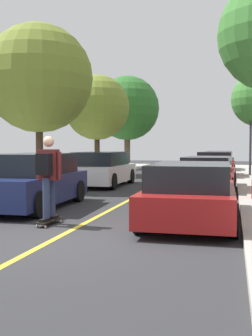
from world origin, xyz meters
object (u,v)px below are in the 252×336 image
at_px(skateboard, 49,221).
at_px(parked_car_left_nearest, 30,181).
at_px(parked_car_right_near, 208,174).
at_px(street_tree_left_far, 127,108).
at_px(street_tree_left_near, 97,108).
at_px(skateboarder, 48,173).
at_px(streetlamp, 251,109).
at_px(street_tree_left_nearest, 39,79).
at_px(parked_car_right_far, 215,165).
at_px(parked_car_right_nearest, 191,193).
at_px(parked_car_right_farthest, 219,161).
at_px(parked_car_left_near, 102,169).

bearing_deg(skateboard, parked_car_left_nearest, 126.04).
height_order(parked_car_right_near, street_tree_left_far, street_tree_left_far).
height_order(parked_car_right_near, street_tree_left_near, street_tree_left_near).
bearing_deg(skateboarder, skateboard, 85.80).
bearing_deg(streetlamp, parked_car_left_nearest, -116.47).
xyz_separation_m(parked_car_left_nearest, parked_car_right_near, (4.43, 5.17, -0.08)).
bearing_deg(streetlamp, street_tree_left_nearest, -138.49).
bearing_deg(street_tree_left_nearest, parked_car_right_far, 46.28).
relative_size(parked_car_right_nearest, parked_car_right_farthest, 1.00).
bearing_deg(parked_car_left_nearest, street_tree_left_far, 96.41).
relative_size(parked_car_left_nearest, skateboard, 5.15).
relative_size(parked_car_right_nearest, streetlamp, 0.69).
distance_m(parked_car_right_far, street_tree_left_near, 7.33).
distance_m(parked_car_left_nearest, street_tree_left_nearest, 6.55).
bearing_deg(parked_car_left_nearest, parked_car_right_nearest, -14.77).
bearing_deg(parked_car_right_near, parked_car_right_nearest, -89.98).
bearing_deg(parked_car_left_near, parked_car_right_nearest, -59.61).
bearing_deg(parked_car_left_nearest, skateboarder, -54.43).
xyz_separation_m(parked_car_right_far, skateboard, (-2.89, -14.06, -0.59)).
relative_size(parked_car_right_near, streetlamp, 0.73).
height_order(parked_car_left_nearest, streetlamp, streetlamp).
relative_size(parked_car_left_near, streetlamp, 0.72).
distance_m(parked_car_right_far, streetlamp, 3.43).
height_order(parked_car_right_far, skateboarder, skateboarder).
height_order(street_tree_left_nearest, street_tree_left_near, street_tree_left_nearest).
bearing_deg(parked_car_right_near, street_tree_left_nearest, -178.81).
xyz_separation_m(parked_car_right_nearest, parked_car_right_near, (-0.00, 6.34, -0.01)).
bearing_deg(skateboarder, street_tree_left_far, 99.81).
height_order(street_tree_left_far, skateboard, street_tree_left_far).
relative_size(parked_car_left_near, skateboard, 5.10).
height_order(parked_car_left_nearest, parked_car_left_near, parked_car_left_nearest).
relative_size(street_tree_left_nearest, skateboarder, 3.57).
bearing_deg(parked_car_right_nearest, street_tree_left_nearest, 136.79).
distance_m(parked_car_right_far, skateboard, 14.37).
bearing_deg(skateboarder, parked_car_right_nearest, 18.84).
bearing_deg(street_tree_left_nearest, parked_car_right_farthest, 62.63).
height_order(parked_car_right_near, parked_car_right_farthest, parked_car_right_farthest).
relative_size(parked_car_right_far, parked_car_right_farthest, 0.98).
height_order(parked_car_right_nearest, parked_car_right_near, parked_car_right_nearest).
xyz_separation_m(parked_car_left_nearest, street_tree_left_far, (-2.17, 19.30, 3.67)).
xyz_separation_m(parked_car_right_far, street_tree_left_far, (-6.60, 7.37, 3.72)).
xyz_separation_m(parked_car_right_near, skateboarder, (-2.89, -7.33, 0.47)).
distance_m(parked_car_left_nearest, parked_car_right_far, 12.73).
height_order(parked_car_left_nearest, parked_car_right_nearest, parked_car_left_nearest).
bearing_deg(street_tree_left_far, street_tree_left_near, -90.00).
height_order(parked_car_right_near, skateboarder, skateboarder).
xyz_separation_m(parked_car_right_near, street_tree_left_nearest, (-6.60, -0.14, 3.68)).
xyz_separation_m(parked_car_left_nearest, parked_car_right_nearest, (4.44, -1.17, -0.07)).
xyz_separation_m(parked_car_left_nearest, street_tree_left_nearest, (-2.17, 5.03, 3.60)).
bearing_deg(parked_car_right_farthest, street_tree_left_nearest, -117.37).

